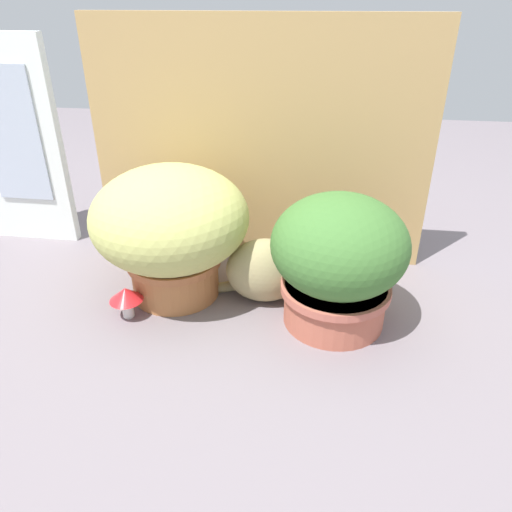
% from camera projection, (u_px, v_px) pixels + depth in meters
% --- Properties ---
extents(ground_plane, '(6.00, 6.00, 0.00)m').
position_uv_depth(ground_plane, '(234.00, 327.00, 1.50)').
color(ground_plane, slate).
extents(cardboard_backdrop, '(1.22, 0.03, 0.86)m').
position_uv_depth(cardboard_backdrop, '(258.00, 146.00, 1.72)').
color(cardboard_backdrop, tan).
rests_on(cardboard_backdrop, ground).
extents(window_panel_white, '(0.35, 0.05, 0.80)m').
position_uv_depth(window_panel_white, '(18.00, 143.00, 1.86)').
color(window_panel_white, white).
rests_on(window_panel_white, ground).
extents(grass_planter, '(0.51, 0.51, 0.45)m').
position_uv_depth(grass_planter, '(171.00, 226.00, 1.55)').
color(grass_planter, '#AE6C3D').
rests_on(grass_planter, ground).
extents(leafy_planter, '(0.41, 0.41, 0.42)m').
position_uv_depth(leafy_planter, '(338.00, 259.00, 1.42)').
color(leafy_planter, '#B85F4A').
rests_on(leafy_planter, ground).
extents(cat, '(0.39, 0.20, 0.32)m').
position_uv_depth(cat, '(271.00, 267.00, 1.58)').
color(cat, '#9B8E61').
rests_on(cat, ground).
extents(mushroom_ornament_red, '(0.11, 0.11, 0.11)m').
position_uv_depth(mushroom_ornament_red, '(126.00, 296.00, 1.51)').
color(mushroom_ornament_red, silver).
rests_on(mushroom_ornament_red, ground).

